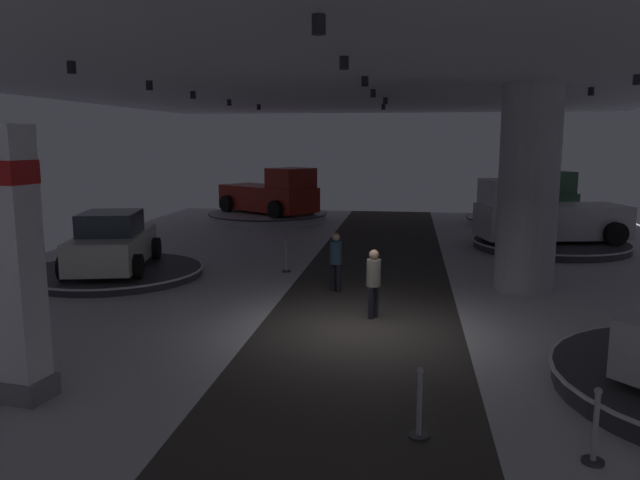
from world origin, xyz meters
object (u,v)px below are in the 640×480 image
(display_platform_deep_right, at_px, (526,221))
(pickup_truck_deep_left, at_px, (272,195))
(pickup_truck_deep_right, at_px, (531,199))
(pickup_truck_far_right, at_px, (543,216))
(display_car_mid_left, at_px, (113,243))
(brand_sign_pylon, at_px, (3,261))
(display_platform_mid_left, at_px, (115,272))
(column_right, at_px, (528,188))
(display_platform_deep_left, at_px, (268,216))
(visitor_walking_far, at_px, (336,258))
(display_platform_far_right, at_px, (550,244))
(visitor_walking_near, at_px, (374,279))

(display_platform_deep_right, height_order, pickup_truck_deep_left, pickup_truck_deep_left)
(pickup_truck_deep_right, relative_size, pickup_truck_far_right, 1.01)
(pickup_truck_deep_left, bearing_deg, display_car_mid_left, -98.18)
(brand_sign_pylon, height_order, display_platform_mid_left, brand_sign_pylon)
(column_right, distance_m, display_platform_deep_left, 16.74)
(display_platform_mid_left, distance_m, visitor_walking_far, 6.86)
(display_platform_far_right, bearing_deg, display_car_mid_left, -153.97)
(display_car_mid_left, distance_m, display_platform_deep_left, 13.34)
(display_platform_deep_right, relative_size, visitor_walking_far, 3.57)
(pickup_truck_deep_right, bearing_deg, pickup_truck_deep_left, -179.79)
(column_right, height_order, pickup_truck_deep_left, column_right)
(pickup_truck_deep_right, xyz_separation_m, visitor_walking_near, (-6.45, -16.24, -0.37))
(column_right, height_order, visitor_walking_far, column_right)
(display_car_mid_left, height_order, pickup_truck_far_right, pickup_truck_far_right)
(brand_sign_pylon, xyz_separation_m, pickup_truck_deep_right, (11.84, 21.40, -0.93))
(display_platform_mid_left, distance_m, visitor_walking_near, 8.56)
(visitor_walking_far, bearing_deg, column_right, 11.23)
(visitor_walking_near, relative_size, visitor_walking_far, 1.00)
(display_platform_mid_left, height_order, display_platform_far_right, display_platform_far_right)
(display_platform_deep_right, height_order, display_platform_deep_left, display_platform_deep_left)
(pickup_truck_deep_right, xyz_separation_m, display_car_mid_left, (-14.34, -13.08, -0.26))
(display_platform_mid_left, bearing_deg, column_right, 0.68)
(display_platform_deep_right, relative_size, display_car_mid_left, 1.26)
(display_platform_far_right, bearing_deg, pickup_truck_far_right, -167.59)
(pickup_truck_deep_right, height_order, pickup_truck_far_right, pickup_truck_deep_right)
(display_platform_deep_left, bearing_deg, display_platform_deep_right, 0.75)
(pickup_truck_far_right, relative_size, visitor_walking_far, 3.54)
(display_car_mid_left, bearing_deg, display_platform_mid_left, 103.39)
(display_platform_deep_left, distance_m, pickup_truck_far_right, 13.67)
(display_car_mid_left, height_order, display_platform_far_right, display_car_mid_left)
(column_right, relative_size, brand_sign_pylon, 1.29)
(display_platform_deep_right, bearing_deg, visitor_walking_far, -117.78)
(pickup_truck_far_right, height_order, visitor_walking_far, pickup_truck_far_right)
(display_platform_deep_right, xyz_separation_m, pickup_truck_deep_right, (0.10, -0.31, 1.09))
(pickup_truck_deep_left, bearing_deg, column_right, -52.39)
(display_platform_deep_right, distance_m, pickup_truck_deep_left, 12.42)
(brand_sign_pylon, bearing_deg, display_platform_deep_right, 61.59)
(display_platform_deep_right, distance_m, display_platform_mid_left, 19.53)
(pickup_truck_deep_left, bearing_deg, brand_sign_pylon, -88.31)
(visitor_walking_far, bearing_deg, display_platform_deep_right, 62.22)
(column_right, bearing_deg, display_platform_deep_left, 127.94)
(pickup_truck_deep_left, height_order, visitor_walking_near, pickup_truck_deep_left)
(display_platform_far_right, relative_size, visitor_walking_far, 3.57)
(pickup_truck_deep_left, relative_size, visitor_walking_near, 3.48)
(visitor_walking_near, bearing_deg, pickup_truck_deep_left, 110.39)
(pickup_truck_deep_right, height_order, display_platform_mid_left, pickup_truck_deep_right)
(brand_sign_pylon, distance_m, display_platform_mid_left, 8.96)
(column_right, height_order, display_platform_mid_left, column_right)
(column_right, relative_size, visitor_walking_near, 3.46)
(pickup_truck_deep_left, xyz_separation_m, visitor_walking_far, (4.88, -13.86, -0.41))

